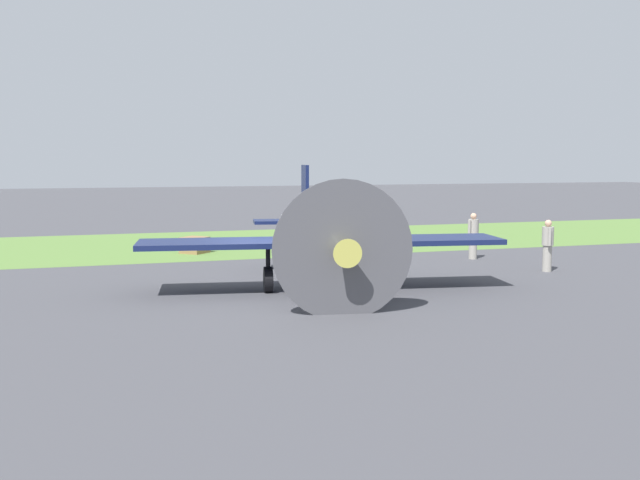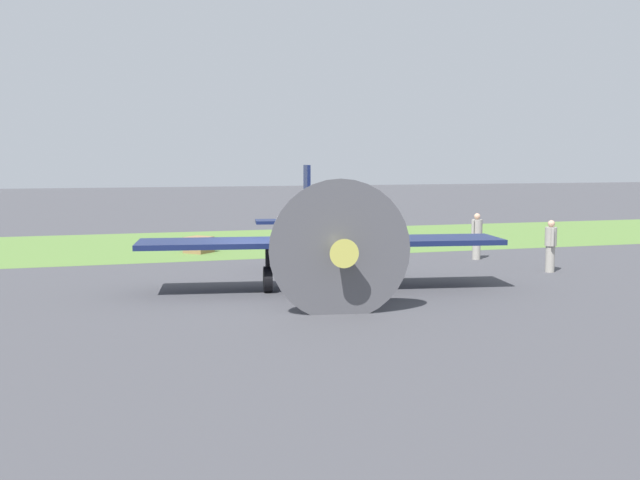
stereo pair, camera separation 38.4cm
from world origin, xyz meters
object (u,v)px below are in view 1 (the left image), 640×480
at_px(airplane_lead, 321,235).
at_px(ground_crew_chief, 548,244).
at_px(ground_crew_mechanic, 473,235).
at_px(supply_crate, 195,245).

bearing_deg(airplane_lead, ground_crew_chief, -165.58).
relative_size(ground_crew_mechanic, supply_crate, 1.92).
distance_m(airplane_lead, ground_crew_chief, 8.23).
distance_m(ground_crew_chief, ground_crew_mechanic, 3.54).
bearing_deg(supply_crate, airplane_lead, 104.87).
height_order(ground_crew_chief, supply_crate, ground_crew_chief).
height_order(ground_crew_chief, ground_crew_mechanic, same).
height_order(ground_crew_mechanic, supply_crate, ground_crew_mechanic).
bearing_deg(supply_crate, ground_crew_mechanic, 153.45).
bearing_deg(supply_crate, ground_crew_chief, 141.87).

